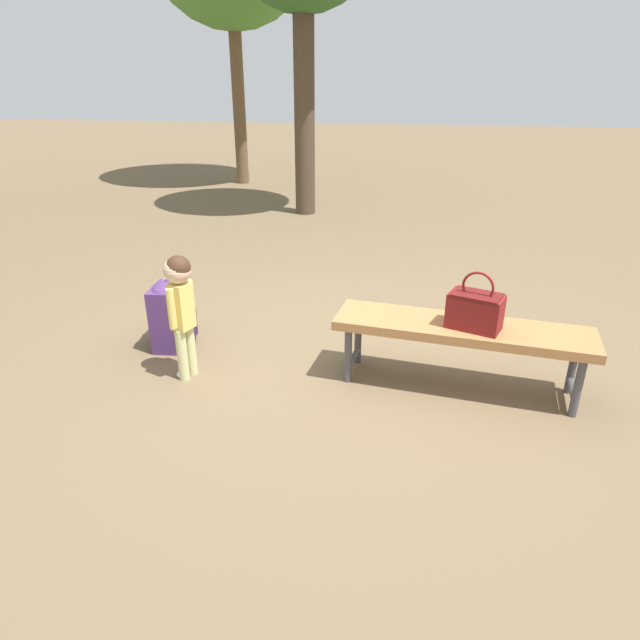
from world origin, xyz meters
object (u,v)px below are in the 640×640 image
(child_standing, at_px, (181,299))
(backpack_large, at_px, (171,313))
(handbag, at_px, (475,309))
(park_bench, at_px, (462,333))

(child_standing, relative_size, backpack_large, 1.57)
(child_standing, bearing_deg, handbag, -176.99)
(handbag, relative_size, backpack_large, 0.67)
(park_bench, distance_m, handbag, 0.20)
(park_bench, distance_m, backpack_large, 2.08)
(backpack_large, bearing_deg, child_standing, 122.89)
(park_bench, xyz_separation_m, child_standing, (1.79, 0.14, 0.18))
(handbag, xyz_separation_m, child_standing, (1.85, 0.10, -0.01))
(handbag, bearing_deg, backpack_large, -8.69)
(handbag, relative_size, child_standing, 0.43)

